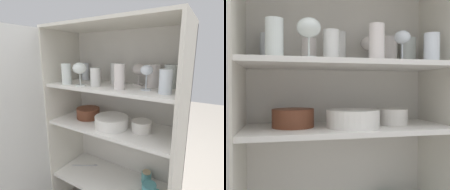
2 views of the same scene
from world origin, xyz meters
TOP-DOWN VIEW (x-y plane):
  - cupboard_back_panel at (0.00, 0.36)m, footprint 0.88×0.02m
  - cupboard_side_left at (-0.43, 0.17)m, footprint 0.02×0.38m
  - cupboard_side_right at (0.43, 0.17)m, footprint 0.02×0.38m
  - cupboard_top_panel at (0.00, 0.17)m, footprint 0.88×0.38m
  - shelf_board_lower at (0.00, 0.17)m, footprint 0.85×0.35m
  - shelf_board_middle at (0.00, 0.17)m, footprint 0.85×0.35m
  - shelf_board_upper at (0.00, 0.17)m, footprint 0.85×0.35m
  - cupboard_door at (-0.45, -0.24)m, footprint 0.03×0.44m
  - tumbler_glass_0 at (0.10, 0.09)m, footprint 0.06×0.06m
  - tumbler_glass_1 at (0.23, 0.28)m, footprint 0.08×0.08m
  - tumbler_glass_2 at (-0.08, 0.10)m, footprint 0.06×0.06m
  - tumbler_glass_3 at (-0.30, 0.07)m, footprint 0.06×0.06m
  - tumbler_glass_4 at (0.35, 0.11)m, footprint 0.07×0.07m
  - tumbler_glass_5 at (-0.33, 0.30)m, footprint 0.06×0.06m
  - tumbler_glass_6 at (-0.02, 0.24)m, footprint 0.06×0.06m
  - tumbler_glass_7 at (-0.16, 0.21)m, footprint 0.07×0.07m
  - tumbler_glass_8 at (0.33, 0.28)m, footprint 0.08×0.08m
  - wine_glass_0 at (0.23, 0.15)m, footprint 0.07×0.07m
  - wine_glass_1 at (-0.17, 0.06)m, footprint 0.09×0.09m
  - wine_glass_2 at (0.13, 0.27)m, footprint 0.09×0.09m
  - plate_stack_white at (0.01, 0.14)m, footprint 0.22×0.22m
  - mixing_bowl_large at (-0.23, 0.19)m, footprint 0.17×0.17m
  - serving_bowl_small at (0.21, 0.17)m, footprint 0.12×0.12m
  - coffee_mug_primary at (0.27, 0.18)m, footprint 0.13×0.09m
  - storage_jar at (0.21, 0.29)m, footprint 0.07×0.07m
  - serving_spoon at (-0.27, 0.21)m, footprint 0.19×0.12m

SIDE VIEW (x-z plane):
  - shelf_board_lower at x=0.00m, z-range 0.25..0.27m
  - serving_spoon at x=-0.27m, z-range 0.27..0.28m
  - coffee_mug_primary at x=0.27m, z-range 0.27..0.35m
  - storage_jar at x=0.21m, z-range 0.27..0.36m
  - cupboard_back_panel at x=0.00m, z-range 0.00..1.33m
  - cupboard_side_left at x=-0.43m, z-range 0.00..1.33m
  - cupboard_side_right at x=0.43m, z-range 0.00..1.33m
  - cupboard_door at x=-0.45m, z-range 0.00..1.33m
  - shelf_board_middle at x=0.00m, z-range 0.68..0.70m
  - plate_stack_white at x=0.01m, z-range 0.70..0.78m
  - serving_bowl_small at x=0.21m, z-range 0.71..0.78m
  - mixing_bowl_large at x=-0.23m, z-range 0.71..0.78m
  - shelf_board_upper at x=0.00m, z-range 0.95..0.97m
  - tumbler_glass_7 at x=-0.16m, z-range 0.97..1.07m
  - tumbler_glass_2 at x=-0.08m, z-range 0.97..1.08m
  - tumbler_glass_4 at x=0.35m, z-range 0.97..1.09m
  - tumbler_glass_5 at x=-0.33m, z-range 0.97..1.10m
  - tumbler_glass_1 at x=0.23m, z-range 0.97..1.11m
  - tumbler_glass_8 at x=0.33m, z-range 0.97..1.11m
  - tumbler_glass_3 at x=-0.30m, z-range 0.97..1.11m
  - tumbler_glass_6 at x=-0.02m, z-range 0.97..1.11m
  - tumbler_glass_0 at x=0.10m, z-range 0.97..1.11m
  - wine_glass_2 at x=0.13m, z-range 1.00..1.14m
  - wine_glass_0 at x=0.23m, z-range 1.00..1.14m
  - wine_glass_1 at x=-0.17m, z-range 1.00..1.15m
  - cupboard_top_panel at x=0.00m, z-range 1.33..1.35m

